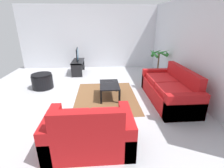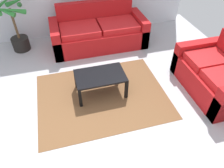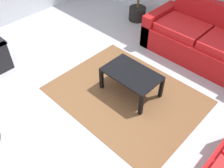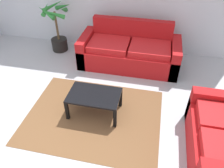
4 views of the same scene
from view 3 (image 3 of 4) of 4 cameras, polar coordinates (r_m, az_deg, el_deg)
The scene contains 4 objects.
ground_plane at distance 3.68m, azimuth -6.67°, elevation -4.97°, with size 6.60×6.60×0.00m, color #B2B2B7.
couch_main at distance 4.66m, azimuth 20.62°, elevation 8.94°, with size 2.08×0.90×0.90m.
coffee_table at distance 3.63m, azimuth 4.52°, elevation 1.94°, with size 0.83×0.53×0.39m.
area_rug at distance 3.80m, azimuth 3.27°, elevation -2.53°, with size 2.20×1.70×0.01m, color brown.
Camera 3 is at (1.99, -1.46, 2.72)m, focal length 39.40 mm.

